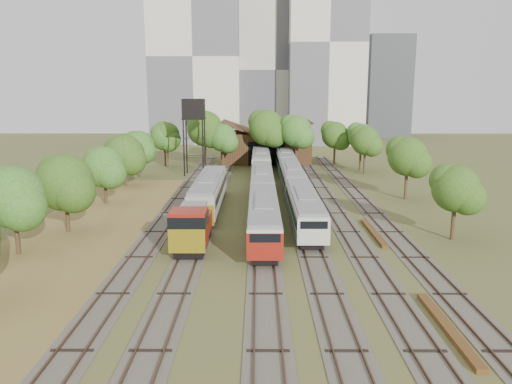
{
  "coord_description": "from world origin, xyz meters",
  "views": [
    {
      "loc": [
        -2.55,
        -34.59,
        13.07
      ],
      "look_at": [
        -2.72,
        17.19,
        2.5
      ],
      "focal_mm": 35.0,
      "sensor_mm": 36.0,
      "label": 1
    }
  ],
  "objects_px": {
    "railcar_red_set": "(263,198)",
    "railcar_green_set": "(292,178)",
    "water_tower": "(194,111)",
    "shunter_locomotive": "(192,229)"
  },
  "relations": [
    {
      "from": "railcar_green_set",
      "to": "water_tower",
      "type": "distance_m",
      "value": 21.06
    },
    {
      "from": "railcar_red_set",
      "to": "railcar_green_set",
      "type": "distance_m",
      "value": 13.17
    },
    {
      "from": "railcar_red_set",
      "to": "railcar_green_set",
      "type": "height_order",
      "value": "railcar_red_set"
    },
    {
      "from": "shunter_locomotive",
      "to": "water_tower",
      "type": "relative_size",
      "value": 0.69
    },
    {
      "from": "railcar_green_set",
      "to": "shunter_locomotive",
      "type": "distance_m",
      "value": 26.88
    },
    {
      "from": "railcar_red_set",
      "to": "shunter_locomotive",
      "type": "bearing_deg",
      "value": -115.82
    },
    {
      "from": "railcar_green_set",
      "to": "water_tower",
      "type": "relative_size",
      "value": 4.41
    },
    {
      "from": "railcar_green_set",
      "to": "shunter_locomotive",
      "type": "height_order",
      "value": "shunter_locomotive"
    },
    {
      "from": "water_tower",
      "to": "shunter_locomotive",
      "type": "bearing_deg",
      "value": -83.35
    },
    {
      "from": "railcar_red_set",
      "to": "railcar_green_set",
      "type": "xyz_separation_m",
      "value": [
        4.0,
        12.55,
        -0.04
      ]
    }
  ]
}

